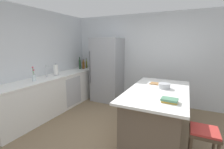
% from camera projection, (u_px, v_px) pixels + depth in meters
% --- Properties ---
extents(ground_plane, '(7.20, 7.20, 0.00)m').
position_uv_depth(ground_plane, '(121.00, 141.00, 2.91)').
color(ground_plane, '#7A664C').
extents(wall_rear, '(6.00, 0.10, 2.60)m').
position_uv_depth(wall_rear, '(150.00, 59.00, 4.65)').
color(wall_rear, silver).
rests_on(wall_rear, ground_plane).
extents(wall_left, '(0.10, 6.00, 2.60)m').
position_uv_depth(wall_left, '(25.00, 63.00, 3.69)').
color(wall_left, silver).
rests_on(wall_left, ground_plane).
extents(counter_run_left, '(0.63, 3.18, 0.94)m').
position_uv_depth(counter_run_left, '(55.00, 93.00, 4.17)').
color(counter_run_left, silver).
rests_on(counter_run_left, ground_plane).
extents(kitchen_island, '(1.06, 1.95, 0.91)m').
position_uv_depth(kitchen_island, '(157.00, 112.00, 3.04)').
color(kitchen_island, brown).
rests_on(kitchen_island, ground_plane).
extents(refrigerator, '(0.85, 0.75, 1.92)m').
position_uv_depth(refrigerator, '(107.00, 70.00, 4.87)').
color(refrigerator, '#93969B').
rests_on(refrigerator, ground_plane).
extents(bar_stool, '(0.36, 0.36, 0.65)m').
position_uv_depth(bar_stool, '(204.00, 138.00, 2.10)').
color(bar_stool, '#473828').
rests_on(bar_stool, ground_plane).
extents(sink_faucet, '(0.15, 0.05, 0.30)m').
position_uv_depth(sink_faucet, '(47.00, 71.00, 3.91)').
color(sink_faucet, silver).
rests_on(sink_faucet, counter_run_left).
extents(flower_vase, '(0.08, 0.08, 0.33)m').
position_uv_depth(flower_vase, '(34.00, 76.00, 3.50)').
color(flower_vase, silver).
rests_on(flower_vase, counter_run_left).
extents(paper_towel_roll, '(0.14, 0.14, 0.31)m').
position_uv_depth(paper_towel_roll, '(56.00, 70.00, 4.13)').
color(paper_towel_roll, gray).
rests_on(paper_towel_roll, counter_run_left).
extents(olive_oil_bottle, '(0.05, 0.05, 0.32)m').
position_uv_depth(olive_oil_bottle, '(86.00, 64.00, 5.36)').
color(olive_oil_bottle, olive).
rests_on(olive_oil_bottle, counter_run_left).
extents(vinegar_bottle, '(0.06, 0.06, 0.27)m').
position_uv_depth(vinegar_bottle, '(84.00, 65.00, 5.30)').
color(vinegar_bottle, '#994C23').
rests_on(vinegar_bottle, counter_run_left).
extents(whiskey_bottle, '(0.08, 0.08, 0.31)m').
position_uv_depth(whiskey_bottle, '(83.00, 65.00, 5.20)').
color(whiskey_bottle, brown).
rests_on(whiskey_bottle, counter_run_left).
extents(wine_bottle, '(0.07, 0.07, 0.39)m').
position_uv_depth(wine_bottle, '(80.00, 64.00, 5.12)').
color(wine_bottle, '#19381E').
rests_on(wine_bottle, counter_run_left).
extents(cookbook_stack, '(0.24, 0.18, 0.06)m').
position_uv_depth(cookbook_stack, '(169.00, 100.00, 2.34)').
color(cookbook_stack, gold).
rests_on(cookbook_stack, kitchen_island).
extents(mixing_bowl, '(0.22, 0.22, 0.10)m').
position_uv_depth(mixing_bowl, '(164.00, 86.00, 3.05)').
color(mixing_bowl, '#B2B5BA').
rests_on(mixing_bowl, kitchen_island).
extents(cutting_board, '(0.30, 0.21, 0.02)m').
position_uv_depth(cutting_board, '(157.00, 84.00, 3.37)').
color(cutting_board, '#9E7042').
rests_on(cutting_board, kitchen_island).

